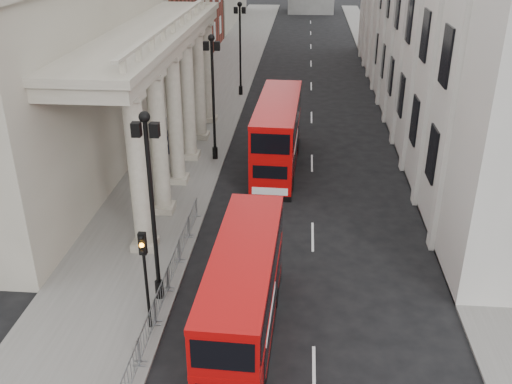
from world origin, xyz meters
TOP-DOWN VIEW (x-y plane):
  - ground at (0.00, 0.00)m, footprint 260.00×260.00m
  - sidewalk_west at (-3.00, 30.00)m, footprint 6.00×140.00m
  - sidewalk_east at (13.50, 30.00)m, footprint 3.00×140.00m
  - kerb at (-0.05, 30.00)m, footprint 0.20×140.00m
  - portico_building at (-10.50, 18.00)m, footprint 9.00×28.00m
  - lamp_post_south at (-0.60, 4.00)m, footprint 1.05×0.44m
  - lamp_post_mid at (-0.60, 20.00)m, footprint 1.05×0.44m
  - lamp_post_north at (-0.60, 36.00)m, footprint 1.05×0.44m
  - traffic_light at (-0.50, 1.98)m, footprint 0.28×0.33m
  - crowd_barriers at (-0.35, 2.23)m, footprint 0.50×18.75m
  - bus_near at (3.29, 1.77)m, footprint 2.52×9.36m
  - bus_far at (3.68, 19.15)m, footprint 2.85×10.57m
  - pedestrian_a at (-3.13, 15.47)m, footprint 0.66×0.46m
  - pedestrian_b at (-3.77, 20.83)m, footprint 0.96×0.79m
  - pedestrian_c at (-3.82, 20.71)m, footprint 0.95×0.74m

SIDE VIEW (x-z plane):
  - ground at x=0.00m, z-range 0.00..0.00m
  - sidewalk_west at x=-3.00m, z-range 0.00..0.12m
  - sidewalk_east at x=13.50m, z-range 0.00..0.12m
  - kerb at x=-0.05m, z-range 0.00..0.14m
  - crowd_barriers at x=-0.35m, z-range 0.12..1.22m
  - pedestrian_c at x=-3.82m, z-range 0.12..1.84m
  - pedestrian_a at x=-3.13m, z-range 0.12..1.87m
  - pedestrian_b at x=-3.77m, z-range 0.12..1.93m
  - bus_near at x=3.29m, z-range 0.09..4.10m
  - bus_far at x=3.68m, z-range 0.10..4.63m
  - traffic_light at x=-0.50m, z-range 0.96..5.26m
  - lamp_post_south at x=-0.60m, z-range 0.75..9.07m
  - lamp_post_mid at x=-0.60m, z-range 0.75..9.07m
  - lamp_post_north at x=-0.60m, z-range 0.75..9.07m
  - portico_building at x=-10.50m, z-range 0.00..12.00m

